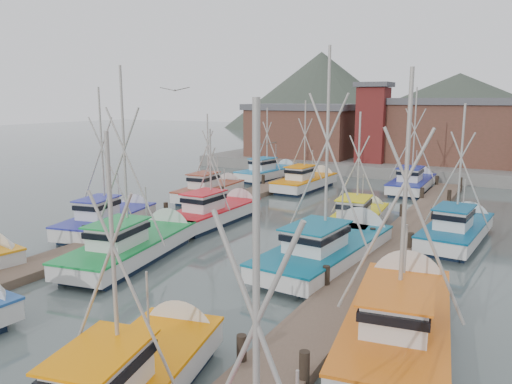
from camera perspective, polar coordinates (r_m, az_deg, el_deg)
The scene contains 22 objects.
ground at distance 25.66m, azimuth -3.14°, elevation -7.60°, with size 260.00×260.00×0.00m, color #43514F.
dock_left at distance 32.68m, azimuth -9.91°, elevation -3.36°, with size 2.30×46.00×1.50m.
dock_right at distance 26.61m, azimuth 14.66°, elevation -6.79°, with size 2.30×46.00×1.50m.
quay at distance 59.59m, azimuth 15.88°, elevation 3.06°, with size 44.00×16.00×1.20m, color gray.
shed_left at distance 60.71m, azimuth 5.39°, elevation 7.09°, with size 12.72×8.48×6.20m.
shed_center at distance 58.21m, azimuth 21.88°, elevation 6.58°, with size 14.84×9.54×6.90m.
lookout_tower at distance 55.78m, azimuth 13.19°, elevation 7.80°, with size 3.60×3.60×8.50m.
distant_hills at distance 145.79m, azimuth 18.52°, elevation 6.91°, with size 175.00×140.00×42.00m.
boat_1 at distance 14.50m, azimuth -13.80°, elevation -20.10°, with size 4.18×8.67×7.95m.
boat_4 at distance 26.26m, azimuth -13.45°, elevation -5.89°, with size 4.37×9.70×10.37m.
boat_5 at distance 25.29m, azimuth 8.65°, elevation -6.34°, with size 4.56×10.70×11.38m.
boat_6 at distance 32.21m, azimuth -16.15°, elevation -2.96°, with size 4.04×8.56×9.33m.
boat_7 at distance 18.27m, azimuth 16.13°, elevation -13.47°, with size 4.43×10.21×9.87m.
boat_8 at distance 32.94m, azimuth -4.47°, elevation -2.30°, with size 2.86×8.68×6.87m.
boat_9 at distance 31.73m, azimuth 11.65°, elevation -2.98°, with size 3.18×8.38×7.91m.
boat_10 at distance 40.90m, azimuth -4.99°, elevation 0.24°, with size 3.11×8.28×7.48m.
boat_11 at distance 30.74m, azimuth 22.10°, elevation -3.99°, with size 3.45×8.75×8.49m.
boat_12 at distance 45.15m, azimuth 5.91°, elevation 1.21°, with size 3.47×8.90×8.61m.
boat_13 at distance 46.33m, azimuth 17.51°, elevation 1.01°, with size 3.90×9.10×9.78m.
boat_14 at distance 50.59m, azimuth 1.69°, elevation 2.27°, with size 3.73×8.64×7.82m.
gull_near at distance 24.04m, azimuth -9.26°, elevation 11.46°, with size 1.53×0.66×0.24m.
gull_far at distance 25.11m, azimuth 0.90°, elevation 5.58°, with size 1.53×0.66×0.24m.
Camera 1 is at (12.85, -20.71, 8.01)m, focal length 35.00 mm.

